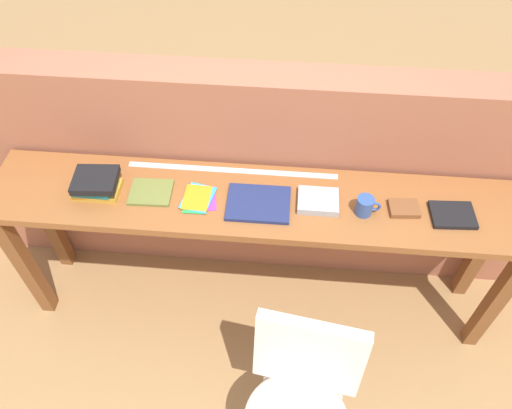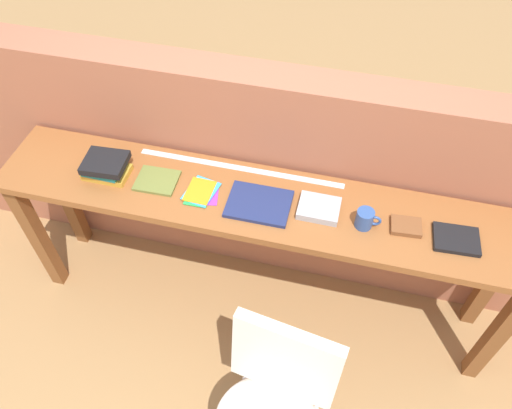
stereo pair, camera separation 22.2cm
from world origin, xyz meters
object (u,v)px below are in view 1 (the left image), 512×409
magazine_cycling (151,192)px  book_open_centre (258,203)px  pamphlet_pile_colourful (199,198)px  leather_journal_brown (404,208)px  book_stack_leftmost (95,184)px  mug (365,206)px  book_repair_rightmost (453,215)px  chair_white_moulded (301,399)px

magazine_cycling → book_open_centre: 0.50m
pamphlet_pile_colourful → book_open_centre: book_open_centre is taller
pamphlet_pile_colourful → book_open_centre: size_ratio=0.65×
book_open_centre → leather_journal_brown: bearing=2.0°
book_stack_leftmost → magazine_cycling: 0.25m
pamphlet_pile_colourful → mug: size_ratio=1.68×
book_repair_rightmost → book_open_centre: bearing=177.3°
book_stack_leftmost → book_open_centre: 0.74m
magazine_cycling → pamphlet_pile_colourful: bearing=-6.4°
mug → chair_white_moulded: bearing=-108.0°
pamphlet_pile_colourful → book_repair_rightmost: (1.13, -0.00, 0.00)m
book_open_centre → book_repair_rightmost: (0.86, 0.01, 0.00)m
chair_white_moulded → book_repair_rightmost: book_repair_rightmost is taller
pamphlet_pile_colourful → book_repair_rightmost: bearing=-0.1°
book_stack_leftmost → leather_journal_brown: size_ratio=1.65×
book_stack_leftmost → book_repair_rightmost: size_ratio=1.13×
pamphlet_pile_colourful → leather_journal_brown: bearing=1.0°
mug → magazine_cycling: bearing=178.2°
pamphlet_pile_colourful → mug: mug is taller
book_stack_leftmost → chair_white_moulded: bearing=-37.0°
chair_white_moulded → book_open_centre: (-0.24, 0.72, 0.36)m
book_stack_leftmost → book_repair_rightmost: bearing=-0.3°
leather_journal_brown → book_repair_rightmost: size_ratio=0.68×
pamphlet_pile_colourful → book_open_centre: bearing=-1.9°
chair_white_moulded → book_repair_rightmost: size_ratio=4.69×
magazine_cycling → mug: mug is taller
book_stack_leftmost → magazine_cycling: bearing=2.7°
magazine_cycling → chair_white_moulded: bearing=-47.5°
chair_white_moulded → leather_journal_brown: (0.41, 0.75, 0.37)m
book_open_centre → book_stack_leftmost: bearing=178.5°
book_open_centre → mug: size_ratio=2.58×
magazine_cycling → pamphlet_pile_colourful: 0.22m
chair_white_moulded → magazine_cycling: bearing=134.4°
mug → leather_journal_brown: size_ratio=0.85×
chair_white_moulded → book_stack_leftmost: size_ratio=4.17×
book_stack_leftmost → book_open_centre: size_ratio=0.75×
magazine_cycling → leather_journal_brown: bearing=-1.9°
pamphlet_pile_colourful → leather_journal_brown: (0.92, 0.02, 0.01)m
magazine_cycling → book_repair_rightmost: size_ratio=1.01×
book_stack_leftmost → mug: 1.21m
pamphlet_pile_colourful → mug: (0.74, -0.01, 0.04)m
book_repair_rightmost → leather_journal_brown: bearing=171.7°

